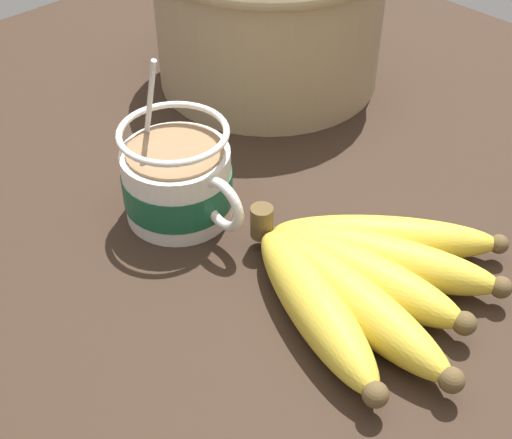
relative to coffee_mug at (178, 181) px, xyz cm
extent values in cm
cube|color=#332319|center=(5.95, 3.05, -5.14)|extent=(111.35, 111.35, 2.77)
cylinder|color=white|center=(-0.11, 0.00, -0.33)|extent=(9.85, 9.85, 6.87)
cylinder|color=#195638|center=(-0.11, 0.00, -0.64)|extent=(10.05, 10.05, 3.12)
torus|color=white|center=(5.67, 0.00, 0.70)|extent=(5.18, 0.90, 5.18)
cylinder|color=#997551|center=(-0.11, 0.00, 3.21)|extent=(8.65, 8.65, 0.40)
torus|color=white|center=(-0.11, 0.00, 5.15)|extent=(9.85, 9.85, 0.60)
cylinder|color=silver|center=(-3.72, 0.00, 4.54)|extent=(4.26, 0.50, 13.73)
ellipsoid|color=silver|center=(-1.83, 0.00, -2.26)|extent=(3.00, 2.00, 0.80)
cylinder|color=brown|center=(8.62, 2.20, -0.90)|extent=(2.00, 2.00, 3.00)
ellipsoid|color=gold|center=(18.00, -1.25, -1.64)|extent=(18.34, 10.19, 4.24)
sphere|color=brown|center=(26.43, -4.36, -1.64)|extent=(1.91, 1.91, 1.91)
ellipsoid|color=gold|center=(19.50, 1.26, -1.62)|extent=(20.13, 5.96, 4.27)
sphere|color=brown|center=(29.38, 0.40, -1.62)|extent=(1.92, 1.92, 1.92)
ellipsoid|color=gold|center=(18.33, 3.97, -1.66)|extent=(18.21, 7.30, 4.20)
sphere|color=brown|center=(27.06, 5.55, -1.66)|extent=(1.89, 1.89, 1.89)
ellipsoid|color=gold|center=(18.22, 6.79, -1.74)|extent=(19.14, 11.97, 4.04)
sphere|color=brown|center=(26.92, 10.96, -1.74)|extent=(1.82, 1.82, 1.82)
ellipsoid|color=gold|center=(16.69, 9.17, -1.87)|extent=(17.09, 15.49, 3.77)
sphere|color=brown|center=(24.00, 15.49, -1.87)|extent=(1.70, 1.70, 1.70)
cylinder|color=tan|center=(-12.42, 23.90, 3.70)|extent=(25.79, 25.79, 14.92)
camera|label=1|loc=(41.84, -30.66, 39.11)|focal=50.00mm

